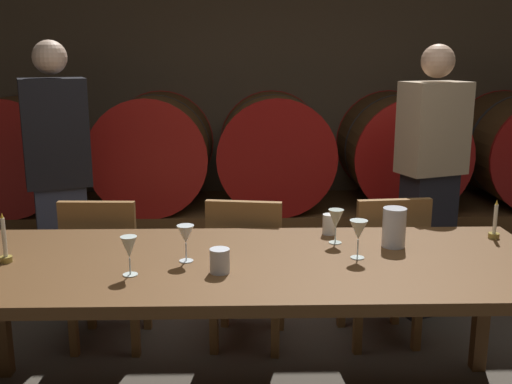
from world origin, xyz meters
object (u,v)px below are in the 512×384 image
guest_left (59,178)px  candle_right (494,228)px  candle_left (5,248)px  cup_right (329,224)px  cup_center (220,261)px  chair_right (385,263)px  wine_glass_center_right (336,220)px  wine_barrel_far_left (24,151)px  guest_right (430,181)px  dining_table (243,274)px  wine_barrel_left (155,150)px  chair_left (105,266)px  chair_center (247,265)px  wine_glass_far_left (129,248)px  wine_glass_center_left (186,235)px  wine_glass_far_right (358,231)px  wine_barrel_center (274,150)px  wine_barrel_right (399,149)px  pitcher (394,227)px

guest_left → candle_right: 2.52m
candle_left → cup_right: 1.48m
cup_center → chair_right: bearing=44.0°
wine_glass_center_right → wine_barrel_far_left: bearing=137.0°
guest_right → dining_table: bearing=24.1°
wine_barrel_left → guest_right: size_ratio=0.53×
chair_left → cup_right: size_ratio=8.84×
wine_barrel_left → guest_right: bearing=-30.4°
chair_left → wine_glass_center_right: bearing=160.5°
wine_barrel_far_left → chair_center: (1.72, -1.52, -0.40)m
candle_left → guest_left: bearing=96.0°
chair_left → wine_barrel_left: bearing=-90.8°
wine_glass_far_left → wine_glass_center_left: bearing=37.0°
wine_barrel_left → cup_right: 2.15m
guest_right → candle_right: 0.86m
candle_left → wine_glass_far_right: (1.50, 0.02, 0.06)m
wine_barrel_center → wine_glass_far_left: (-0.70, -2.38, -0.01)m
wine_barrel_right → chair_right: size_ratio=1.02×
wine_barrel_right → wine_glass_far_right: size_ratio=5.31×
wine_barrel_left → candle_right: size_ratio=4.73×
chair_center → chair_right: size_ratio=1.00×
wine_glass_far_left → chair_center: bearing=61.1°
chair_right → cup_center: chair_right is taller
wine_barrel_right → wine_glass_far_right: wine_barrel_right is taller
guest_right → wine_glass_center_left: size_ratio=10.56×
wine_barrel_left → wine_barrel_right: same height
cup_right → chair_right: bearing=42.8°
chair_left → wine_glass_far_right: bearing=153.5°
pitcher → cup_right: size_ratio=1.82×
wine_barrel_far_left → pitcher: 3.14m
dining_table → guest_right: bearing=44.7°
wine_glass_far_left → cup_right: wine_glass_far_left is taller
pitcher → wine_glass_center_right: 0.27m
guest_left → wine_glass_center_left: 1.51m
wine_barrel_right → candle_right: (-0.03, -1.93, -0.07)m
wine_barrel_right → dining_table: 2.54m
wine_barrel_far_left → candle_right: 3.48m
chair_right → wine_glass_center_right: wine_glass_center_right is taller
dining_table → wine_glass_center_right: wine_glass_center_right is taller
wine_glass_center_right → cup_center: wine_glass_center_right is taller
dining_table → chair_left: (-0.76, 0.70, -0.21)m
wine_barrel_right → pitcher: wine_barrel_right is taller
wine_glass_far_left → cup_right: (0.87, 0.54, -0.06)m
chair_right → guest_right: guest_right is taller
chair_center → pitcher: (0.67, -0.52, 0.37)m
pitcher → chair_left: bearing=159.9°
wine_barrel_left → wine_barrel_center: bearing=0.0°
wine_glass_far_left → wine_barrel_right: bearing=54.6°
chair_center → guest_left: (-1.15, 0.53, 0.39)m
dining_table → candle_left: bearing=-179.9°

